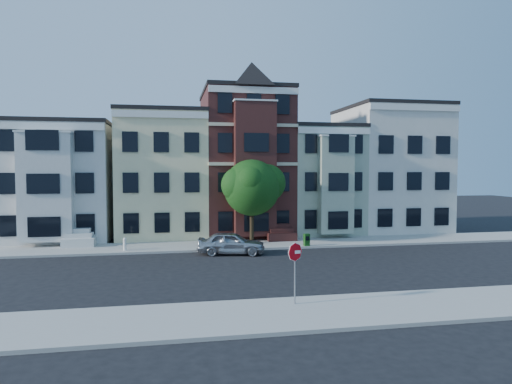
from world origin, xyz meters
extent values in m
plane|color=black|center=(0.00, 0.00, 0.00)|extent=(120.00, 120.00, 0.00)
cube|color=#9E9B93|center=(0.00, 8.00, 0.07)|extent=(60.00, 4.00, 0.15)
cube|color=#9E9B93|center=(0.00, -8.00, 0.07)|extent=(60.00, 4.00, 0.15)
cube|color=silver|center=(-15.00, 14.50, 4.50)|extent=(8.00, 9.00, 9.00)
cube|color=beige|center=(-7.00, 14.50, 5.00)|extent=(7.00, 9.00, 10.00)
cube|color=#3E1916|center=(0.00, 14.50, 6.00)|extent=(7.00, 9.00, 12.00)
cube|color=#9FAC93|center=(6.50, 14.50, 4.50)|extent=(6.00, 9.00, 9.00)
cube|color=silver|center=(13.50, 14.50, 5.50)|extent=(8.00, 9.00, 11.00)
imported|color=#ACAEB4|center=(-2.47, 4.85, 0.75)|extent=(4.66, 2.60, 1.50)
cube|color=#194F16|center=(3.13, 6.30, 0.58)|extent=(0.42, 0.38, 0.85)
cylinder|color=silver|center=(-9.42, 6.83, 0.49)|extent=(0.25, 0.25, 0.67)
camera|label=1|loc=(-6.39, -24.67, 5.67)|focal=32.00mm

